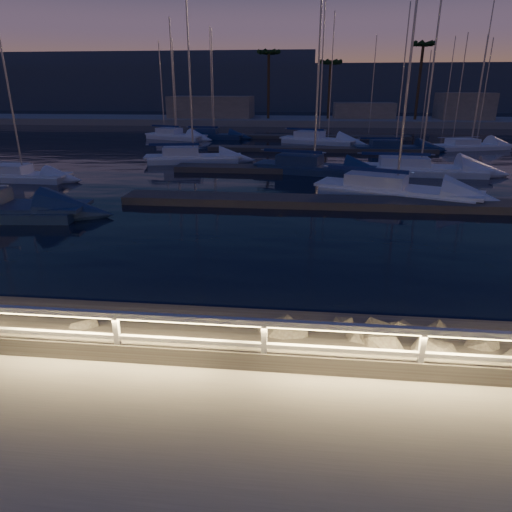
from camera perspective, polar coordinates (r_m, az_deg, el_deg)
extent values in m
plane|color=#9D978E|center=(9.46, 13.52, -14.06)|extent=(400.00, 400.00, 0.00)
cube|color=#9D978E|center=(7.62, 15.78, -25.28)|extent=(240.00, 5.00, 0.20)
cube|color=#666257|center=(10.88, 12.49, -10.93)|extent=(240.00, 3.45, 1.29)
plane|color=black|center=(87.97, 7.40, 16.31)|extent=(320.00, 320.00, 0.00)
plane|color=black|center=(10.18, 12.94, -19.66)|extent=(400.00, 400.00, 0.00)
cube|color=white|center=(9.82, -16.95, -9.61)|extent=(0.11, 0.11, 1.00)
cube|color=white|center=(9.13, 1.01, -11.08)|extent=(0.11, 0.11, 1.00)
cube|color=white|center=(9.39, 19.95, -11.47)|extent=(0.11, 0.11, 1.00)
cube|color=white|center=(8.95, 14.05, -8.74)|extent=(44.00, 0.12, 0.12)
cube|color=white|center=(9.19, 13.78, -11.47)|extent=(44.00, 0.09, 0.09)
cube|color=#FFD872|center=(8.97, 14.02, -9.25)|extent=(44.00, 0.04, 0.03)
sphere|color=#666257|center=(11.06, -2.45, -9.62)|extent=(0.85, 0.85, 0.85)
sphere|color=#666257|center=(12.70, -25.07, -7.52)|extent=(1.03, 1.03, 1.03)
cube|color=#5F554E|center=(24.46, 9.22, 6.67)|extent=(22.00, 2.00, 0.40)
cube|color=#5F554E|center=(34.26, 8.51, 10.58)|extent=(22.00, 2.00, 0.40)
cube|color=#5F554E|center=(46.13, 8.05, 13.06)|extent=(22.00, 2.00, 0.40)
cube|color=#5F554E|center=(58.05, 7.77, 14.52)|extent=(22.00, 2.00, 0.40)
cube|color=#9D978E|center=(81.96, 7.47, 16.31)|extent=(160.00, 14.00, 1.20)
cube|color=gray|center=(83.52, -5.54, 17.83)|extent=(14.00, 8.00, 4.00)
cube|color=gray|center=(83.38, 13.26, 17.06)|extent=(10.00, 6.00, 3.00)
cube|color=gray|center=(85.65, 24.51, 16.46)|extent=(8.00, 7.00, 4.60)
cylinder|color=brown|center=(80.04, 1.57, 20.57)|extent=(0.44, 0.44, 10.50)
cylinder|color=brown|center=(80.83, 9.16, 19.80)|extent=(0.44, 0.44, 9.00)
cylinder|color=brown|center=(81.62, 19.72, 19.82)|extent=(0.44, 0.44, 11.50)
cube|color=#3A465B|center=(137.78, 7.23, 19.62)|extent=(220.00, 30.00, 14.00)
cube|color=#3A465B|center=(159.00, -16.39, 19.80)|extent=(120.00, 25.00, 18.00)
cube|color=white|center=(34.51, -26.98, 8.60)|extent=(5.86, 2.11, 0.49)
cube|color=white|center=(34.46, -27.06, 9.11)|extent=(6.34, 1.83, 0.13)
cube|color=white|center=(34.87, -28.25, 9.56)|extent=(2.30, 1.52, 0.58)
cylinder|color=#9E9EA2|center=(34.03, -28.49, 17.56)|extent=(0.11, 0.11, 10.08)
cylinder|color=#9E9EA2|center=(35.05, -28.92, 10.24)|extent=(3.63, 0.18, 0.07)
cube|color=white|center=(27.22, 17.08, 7.31)|extent=(8.78, 5.63, 0.60)
cube|color=white|center=(27.14, 17.16, 8.09)|extent=(9.28, 5.50, 0.16)
cube|color=white|center=(27.29, 14.84, 9.20)|extent=(3.78, 3.12, 0.71)
cylinder|color=#9E9EA2|center=(26.69, 18.92, 23.67)|extent=(0.13, 0.13, 14.48)
cylinder|color=#9E9EA2|center=(27.33, 13.75, 10.48)|extent=(4.89, 1.98, 0.09)
cube|color=white|center=(39.02, -7.80, 11.71)|extent=(7.66, 3.89, 0.62)
cube|color=white|center=(38.97, -7.83, 12.28)|extent=(8.18, 3.66, 0.17)
cube|color=white|center=(38.96, -9.39, 12.79)|extent=(3.16, 2.37, 0.73)
cylinder|color=#9E9EA2|center=(38.62, -8.32, 21.81)|extent=(0.14, 0.14, 12.70)
cylinder|color=#9E9EA2|center=(38.93, -10.20, 13.57)|extent=(4.49, 1.03, 0.09)
cube|color=navy|center=(34.01, 7.26, 10.48)|extent=(8.37, 4.67, 0.62)
cube|color=navy|center=(33.95, 7.29, 11.14)|extent=(8.91, 4.46, 0.17)
cube|color=navy|center=(34.18, 5.49, 11.94)|extent=(3.51, 2.74, 0.73)
cylinder|color=#9E9EA2|center=(33.57, 7.86, 23.04)|extent=(0.14, 0.14, 13.81)
cylinder|color=#9E9EA2|center=(34.26, 4.61, 12.93)|extent=(4.82, 1.41, 0.09)
cube|color=white|center=(35.32, 19.80, 9.83)|extent=(8.78, 3.38, 0.58)
cube|color=white|center=(35.27, 19.87, 10.41)|extent=(9.47, 2.99, 0.16)
cube|color=white|center=(35.03, 17.98, 11.18)|extent=(3.48, 2.35, 0.68)
cylinder|color=#9E9EA2|center=(34.93, 21.46, 22.72)|extent=(0.13, 0.13, 14.97)
cylinder|color=#9E9EA2|center=(34.88, 17.08, 12.11)|extent=(5.38, 0.40, 0.08)
cube|color=navy|center=(57.60, -5.23, 14.53)|extent=(6.73, 2.50, 0.56)
cube|color=navy|center=(57.56, -5.24, 14.88)|extent=(7.27, 2.19, 0.15)
cube|color=navy|center=(57.76, -6.17, 15.23)|extent=(2.65, 1.77, 0.67)
cylinder|color=#9E9EA2|center=(57.31, -5.44, 20.73)|extent=(0.12, 0.12, 11.53)
cylinder|color=#9E9EA2|center=(57.83, -6.65, 15.73)|extent=(4.15, 0.26, 0.08)
cube|color=navy|center=(47.56, 17.01, 12.55)|extent=(7.31, 2.94, 0.51)
cube|color=navy|center=(47.52, 17.05, 12.94)|extent=(7.87, 2.63, 0.14)
cube|color=navy|center=(47.24, 15.90, 13.41)|extent=(2.91, 2.00, 0.61)
cylinder|color=#9E9EA2|center=(47.22, 17.88, 20.51)|extent=(0.11, 0.11, 12.40)
cylinder|color=#9E9EA2|center=(47.08, 15.35, 14.02)|extent=(4.46, 0.43, 0.07)
cube|color=white|center=(52.03, 25.25, 12.13)|extent=(7.76, 4.60, 0.49)
cube|color=white|center=(52.00, 25.30, 12.47)|extent=(8.23, 4.44, 0.13)
cube|color=white|center=(51.37, 24.42, 12.88)|extent=(3.29, 2.63, 0.58)
cylinder|color=#9E9EA2|center=(51.73, 26.43, 19.54)|extent=(0.11, 0.11, 12.78)
cylinder|color=#9E9EA2|center=(51.03, 24.01, 13.41)|extent=(4.40, 1.48, 0.07)
cube|color=white|center=(57.63, -9.94, 14.32)|extent=(7.63, 4.83, 0.62)
cube|color=white|center=(57.59, -9.96, 14.71)|extent=(8.07, 4.70, 0.17)
cube|color=white|center=(58.16, -10.81, 15.10)|extent=(3.28, 2.69, 0.73)
cylinder|color=#9E9EA2|center=(57.36, -10.38, 21.08)|extent=(0.13, 0.13, 12.58)
cylinder|color=#9E9EA2|center=(58.43, -11.26, 15.64)|extent=(4.27, 1.69, 0.09)
cube|color=white|center=(52.70, 7.83, 13.90)|extent=(8.36, 5.37, 0.62)
cube|color=white|center=(52.66, 7.85, 14.32)|extent=(8.83, 5.24, 0.17)
cube|color=white|center=(53.01, 6.72, 14.84)|extent=(3.60, 2.98, 0.73)
cylinder|color=#9E9EA2|center=(52.42, 8.24, 21.96)|extent=(0.14, 0.14, 13.79)
cylinder|color=#9E9EA2|center=(53.16, 6.17, 15.48)|extent=(4.65, 1.90, 0.09)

